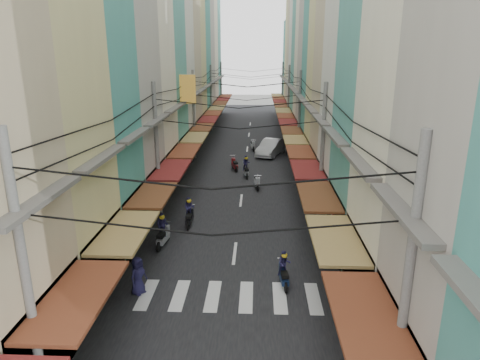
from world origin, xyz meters
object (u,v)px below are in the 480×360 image
(market_umbrella, at_px, (421,283))
(traffic_sign, at_px, (332,220))
(bicycle, at_px, (371,265))
(white_car, at_px, (271,155))

(market_umbrella, xyz_separation_m, traffic_sign, (-2.05, 6.39, -0.28))
(market_umbrella, height_order, traffic_sign, traffic_sign)
(market_umbrella, bearing_deg, traffic_sign, 107.81)
(market_umbrella, bearing_deg, bicycle, 92.26)
(white_car, height_order, bicycle, white_car)
(bicycle, height_order, traffic_sign, traffic_sign)
(bicycle, relative_size, market_umbrella, 0.72)
(traffic_sign, bearing_deg, white_car, 96.51)
(white_car, bearing_deg, market_umbrella, -60.58)
(bicycle, relative_size, traffic_sign, 0.67)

